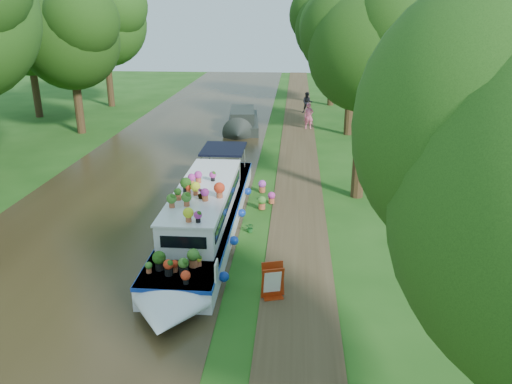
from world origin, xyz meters
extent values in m
plane|color=#1B4812|center=(0.00, 0.00, 0.00)|extent=(100.00, 100.00, 0.00)
cube|color=#2C2413|center=(-6.00, 0.00, 0.01)|extent=(10.00, 100.00, 0.02)
cube|color=#41331E|center=(1.20, 0.00, 0.01)|extent=(2.20, 100.00, 0.03)
cube|color=white|center=(-2.25, -0.71, 0.40)|extent=(2.20, 12.00, 0.75)
cube|color=navy|center=(-2.25, -0.71, 0.71)|extent=(2.24, 12.04, 0.12)
cube|color=white|center=(-2.25, -1.51, 1.29)|extent=(1.80, 7.00, 1.05)
cube|color=white|center=(-2.25, -1.51, 1.85)|extent=(1.90, 7.10, 0.06)
cube|color=black|center=(-1.34, -1.51, 1.37)|extent=(0.03, 6.40, 0.38)
cube|color=black|center=(-3.16, -1.51, 1.37)|extent=(0.03, 6.40, 0.38)
cube|color=black|center=(-2.25, 3.59, 1.92)|extent=(1.90, 2.40, 0.10)
cube|color=white|center=(-1.10, -6.11, 1.07)|extent=(0.04, 0.45, 0.55)
imported|color=#1D4412|center=(-2.51, -3.13, 2.05)|extent=(0.21, 0.19, 0.34)
imported|color=#1D4412|center=(-2.15, -2.68, 2.05)|extent=(0.27, 0.27, 0.35)
cylinder|color=#322110|center=(3.80, 3.00, 2.27)|extent=(0.56, 0.56, 4.55)
sphere|color=#15340D|center=(3.80, 3.00, 6.23)|extent=(4.80, 4.80, 4.80)
sphere|color=#15340D|center=(4.76, 2.28, 7.19)|extent=(3.60, 3.60, 3.60)
sphere|color=#15340D|center=(2.96, 3.84, 6.95)|extent=(3.84, 3.84, 3.84)
cylinder|color=#322110|center=(4.50, 15.00, 1.92)|extent=(0.56, 0.56, 3.85)
sphere|color=#1D4412|center=(4.50, 15.00, 5.95)|extent=(6.00, 6.00, 6.00)
sphere|color=#1D4412|center=(5.70, 14.10, 7.15)|extent=(4.50, 4.50, 4.50)
sphere|color=#1D4412|center=(3.45, 16.05, 6.85)|extent=(4.80, 4.80, 4.80)
cylinder|color=#322110|center=(4.00, 26.00, 2.10)|extent=(0.56, 0.56, 4.20)
sphere|color=#15340D|center=(4.00, 26.00, 6.51)|extent=(6.60, 6.60, 6.60)
sphere|color=#15340D|center=(5.32, 25.01, 7.83)|extent=(4.95, 4.95, 4.95)
sphere|color=#15340D|center=(2.85, 27.16, 7.50)|extent=(5.28, 5.28, 5.28)
sphere|color=#1D4412|center=(4.02, -11.02, 6.30)|extent=(4.48, 4.48, 4.48)
cylinder|color=#322110|center=(-13.50, 14.00, 1.92)|extent=(0.56, 0.56, 3.85)
sphere|color=#15340D|center=(-13.50, 14.00, 6.02)|extent=(6.20, 6.20, 6.20)
sphere|color=#15340D|center=(-12.26, 13.07, 7.26)|extent=(4.65, 4.65, 4.65)
sphere|color=#15340D|center=(-14.59, 15.09, 6.95)|extent=(4.96, 4.96, 4.96)
cylinder|color=#322110|center=(-15.00, 24.00, 2.19)|extent=(0.56, 0.56, 4.38)
sphere|color=#1D4412|center=(-15.00, 24.00, 6.82)|extent=(7.00, 7.00, 7.00)
sphere|color=#1D4412|center=(-13.60, 22.95, 8.23)|extent=(5.25, 5.25, 5.25)
sphere|color=#1D4412|center=(-16.23, 25.23, 7.88)|extent=(5.60, 5.60, 5.60)
cylinder|color=#322110|center=(-19.00, 19.00, 2.10)|extent=(0.56, 0.56, 4.20)
sphere|color=#1D4412|center=(-19.00, 19.00, 6.58)|extent=(6.80, 6.80, 6.80)
sphere|color=#1D4412|center=(-17.64, 17.98, 7.94)|extent=(5.10, 5.10, 5.10)
sphere|color=#1D4412|center=(-20.19, 20.19, 7.60)|extent=(5.44, 5.44, 5.44)
cube|color=black|center=(-2.70, 16.51, 0.34)|extent=(2.64, 6.58, 0.64)
cube|color=black|center=(-2.70, 15.98, 1.03)|extent=(1.96, 3.88, 0.75)
cube|color=#A0290B|center=(0.45, -5.63, 0.05)|extent=(0.67, 0.60, 0.03)
cube|color=#A0290B|center=(0.45, -5.76, 0.54)|extent=(0.68, 0.42, 1.01)
cube|color=#A0290B|center=(0.45, -5.51, 0.54)|extent=(0.68, 0.42, 1.01)
cube|color=white|center=(0.45, -5.80, 0.59)|extent=(0.52, 0.30, 0.71)
imported|color=pink|center=(1.90, 16.42, 0.92)|extent=(0.69, 0.49, 1.78)
imported|color=black|center=(1.90, 22.04, 0.87)|extent=(0.87, 0.70, 1.68)
imported|color=#1B5C21|center=(-0.60, -1.18, 0.19)|extent=(0.41, 0.38, 0.38)
camera|label=1|loc=(0.97, -18.21, 7.86)|focal=35.00mm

